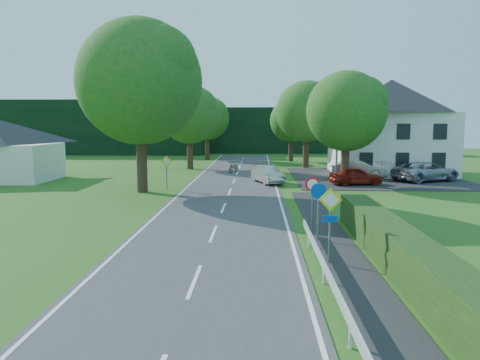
{
  "coord_description": "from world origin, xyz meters",
  "views": [
    {
      "loc": [
        1.85,
        -7.46,
        4.76
      ],
      "look_at": [
        0.99,
        16.22,
        1.83
      ],
      "focal_mm": 35.0,
      "sensor_mm": 36.0,
      "label": 1
    }
  ],
  "objects_px": {
    "streetlight": "(336,126)",
    "parasol": "(382,171)",
    "moving_car": "(268,174)",
    "motorcycle": "(234,167)",
    "parked_car_silver_b": "(426,171)",
    "parked_car_silver_a": "(358,169)",
    "parked_car_red": "(356,176)"
  },
  "relations": [
    {
      "from": "streetlight",
      "to": "parasol",
      "type": "bearing_deg",
      "value": 0.64
    },
    {
      "from": "moving_car",
      "to": "streetlight",
      "type": "bearing_deg",
      "value": -5.8
    },
    {
      "from": "moving_car",
      "to": "parasol",
      "type": "bearing_deg",
      "value": -10.83
    },
    {
      "from": "moving_car",
      "to": "motorcycle",
      "type": "distance_m",
      "value": 8.16
    },
    {
      "from": "motorcycle",
      "to": "parked_car_silver_b",
      "type": "distance_m",
      "value": 16.86
    },
    {
      "from": "moving_car",
      "to": "motorcycle",
      "type": "height_order",
      "value": "moving_car"
    },
    {
      "from": "streetlight",
      "to": "moving_car",
      "type": "height_order",
      "value": "streetlight"
    },
    {
      "from": "streetlight",
      "to": "parked_car_silver_a",
      "type": "height_order",
      "value": "streetlight"
    },
    {
      "from": "streetlight",
      "to": "parked_car_red",
      "type": "distance_m",
      "value": 4.41
    },
    {
      "from": "moving_car",
      "to": "parked_car_silver_b",
      "type": "relative_size",
      "value": 0.74
    },
    {
      "from": "parked_car_silver_a",
      "to": "parked_car_silver_b",
      "type": "height_order",
      "value": "parked_car_silver_b"
    },
    {
      "from": "parked_car_silver_b",
      "to": "moving_car",
      "type": "bearing_deg",
      "value": 72.11
    },
    {
      "from": "motorcycle",
      "to": "parasol",
      "type": "xyz_separation_m",
      "value": [
        12.17,
        -6.29,
        0.33
      ]
    },
    {
      "from": "parked_car_red",
      "to": "parked_car_silver_a",
      "type": "relative_size",
      "value": 0.84
    },
    {
      "from": "parked_car_silver_a",
      "to": "parked_car_silver_b",
      "type": "xyz_separation_m",
      "value": [
        5.0,
        -2.11,
        0.01
      ]
    },
    {
      "from": "parked_car_red",
      "to": "parked_car_silver_b",
      "type": "height_order",
      "value": "parked_car_silver_b"
    },
    {
      "from": "motorcycle",
      "to": "parasol",
      "type": "height_order",
      "value": "parasol"
    },
    {
      "from": "motorcycle",
      "to": "parked_car_red",
      "type": "distance_m",
      "value": 12.73
    },
    {
      "from": "parked_car_silver_a",
      "to": "parasol",
      "type": "distance_m",
      "value": 2.94
    },
    {
      "from": "parked_car_silver_a",
      "to": "motorcycle",
      "type": "bearing_deg",
      "value": 77.63
    },
    {
      "from": "streetlight",
      "to": "parked_car_silver_b",
      "type": "xyz_separation_m",
      "value": [
        7.43,
        0.55,
        -3.64
      ]
    },
    {
      "from": "motorcycle",
      "to": "moving_car",
      "type": "bearing_deg",
      "value": -49.61
    },
    {
      "from": "parked_car_silver_b",
      "to": "parasol",
      "type": "xyz_separation_m",
      "value": [
        -3.66,
        -0.51,
        0.09
      ]
    },
    {
      "from": "parked_car_red",
      "to": "parasol",
      "type": "relative_size",
      "value": 2.05
    },
    {
      "from": "streetlight",
      "to": "parasol",
      "type": "xyz_separation_m",
      "value": [
        3.77,
        0.04,
        -3.56
      ]
    },
    {
      "from": "streetlight",
      "to": "motorcycle",
      "type": "relative_size",
      "value": 3.9
    },
    {
      "from": "streetlight",
      "to": "parked_car_silver_a",
      "type": "distance_m",
      "value": 5.13
    },
    {
      "from": "moving_car",
      "to": "parked_car_silver_a",
      "type": "xyz_separation_m",
      "value": [
        7.79,
        3.9,
        0.09
      ]
    },
    {
      "from": "motorcycle",
      "to": "parked_car_silver_b",
      "type": "bearing_deg",
      "value": -1.56
    },
    {
      "from": "parked_car_silver_a",
      "to": "parked_car_red",
      "type": "bearing_deg",
      "value": 172.41
    },
    {
      "from": "parked_car_silver_a",
      "to": "moving_car",
      "type": "bearing_deg",
      "value": 122.95
    },
    {
      "from": "streetlight",
      "to": "parked_car_silver_b",
      "type": "distance_m",
      "value": 8.29
    }
  ]
}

